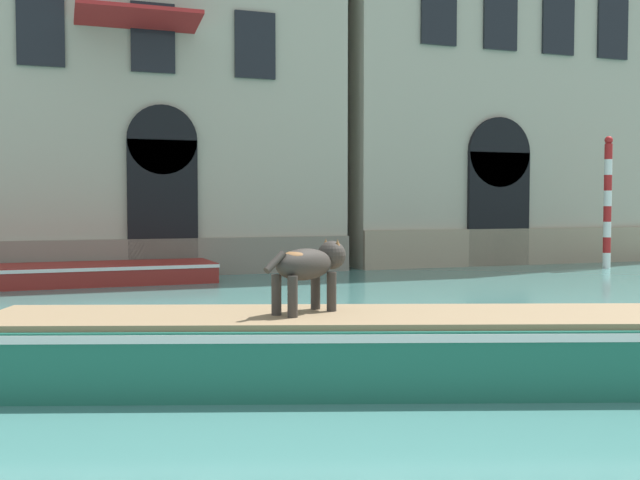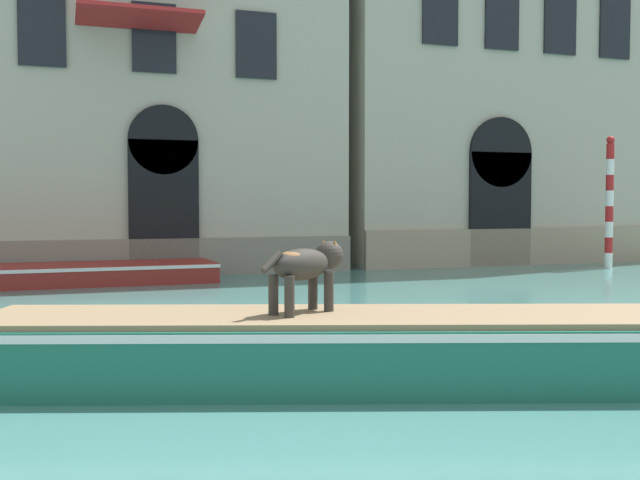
{
  "view_description": "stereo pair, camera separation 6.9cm",
  "coord_description": "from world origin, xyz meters",
  "px_view_note": "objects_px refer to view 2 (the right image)",
  "views": [
    {
      "loc": [
        -0.67,
        0.0,
        1.9
      ],
      "look_at": [
        4.14,
        13.47,
        1.2
      ],
      "focal_mm": 42.0,
      "sensor_mm": 36.0,
      "label": 1
    },
    {
      "loc": [
        -0.61,
        -0.02,
        1.9
      ],
      "look_at": [
        4.14,
        13.47,
        1.2
      ],
      "focal_mm": 42.0,
      "sensor_mm": 36.0,
      "label": 2
    }
  ],
  "objects_px": {
    "boat_foreground": "(331,347)",
    "dog_on_deck": "(307,265)",
    "mooring_pole_0": "(609,202)",
    "boat_moored_near_palazzo": "(73,274)"
  },
  "relations": [
    {
      "from": "boat_foreground",
      "to": "mooring_pole_0",
      "type": "relative_size",
      "value": 1.97
    },
    {
      "from": "boat_foreground",
      "to": "dog_on_deck",
      "type": "xyz_separation_m",
      "value": [
        -0.21,
        0.17,
        0.85
      ]
    },
    {
      "from": "dog_on_deck",
      "to": "boat_moored_near_palazzo",
      "type": "bearing_deg",
      "value": 73.12
    },
    {
      "from": "dog_on_deck",
      "to": "boat_moored_near_palazzo",
      "type": "height_order",
      "value": "dog_on_deck"
    },
    {
      "from": "dog_on_deck",
      "to": "mooring_pole_0",
      "type": "bearing_deg",
      "value": 11.01
    },
    {
      "from": "boat_foreground",
      "to": "dog_on_deck",
      "type": "relative_size",
      "value": 7.2
    },
    {
      "from": "boat_foreground",
      "to": "boat_moored_near_palazzo",
      "type": "xyz_separation_m",
      "value": [
        -2.36,
        11.14,
        -0.14
      ]
    },
    {
      "from": "boat_foreground",
      "to": "dog_on_deck",
      "type": "bearing_deg",
      "value": 158.2
    },
    {
      "from": "boat_moored_near_palazzo",
      "to": "dog_on_deck",
      "type": "bearing_deg",
      "value": -79.95
    },
    {
      "from": "boat_moored_near_palazzo",
      "to": "mooring_pole_0",
      "type": "relative_size",
      "value": 1.72
    }
  ]
}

